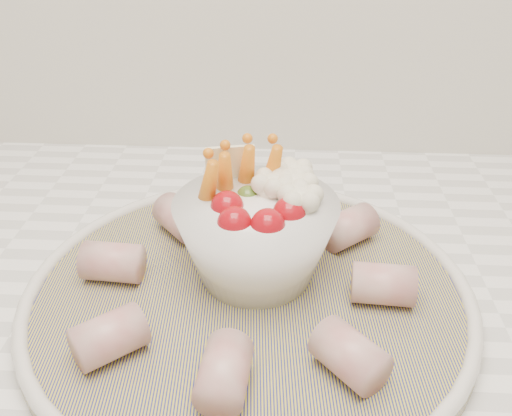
{
  "coord_description": "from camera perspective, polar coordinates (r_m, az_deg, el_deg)",
  "views": [
    {
      "loc": [
        0.05,
        1.06,
        1.24
      ],
      "look_at": [
        0.02,
        1.46,
        1.0
      ],
      "focal_mm": 40.0,
      "sensor_mm": 36.0,
      "label": 1
    }
  ],
  "objects": [
    {
      "name": "cured_meat_rolls",
      "position": [
        0.47,
        -0.87,
        -6.48
      ],
      "size": [
        0.28,
        0.28,
        0.03
      ],
      "color": "#AF5050",
      "rests_on": "serving_platter"
    },
    {
      "name": "veggie_bowl",
      "position": [
        0.48,
        0.13,
        -2.4
      ],
      "size": [
        0.14,
        0.14,
        0.11
      ],
      "color": "white",
      "rests_on": "serving_platter"
    },
    {
      "name": "serving_platter",
      "position": [
        0.49,
        -0.76,
        -8.5
      ],
      "size": [
        0.4,
        0.4,
        0.02
      ],
      "color": "navy",
      "rests_on": "kitchen_counter"
    }
  ]
}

